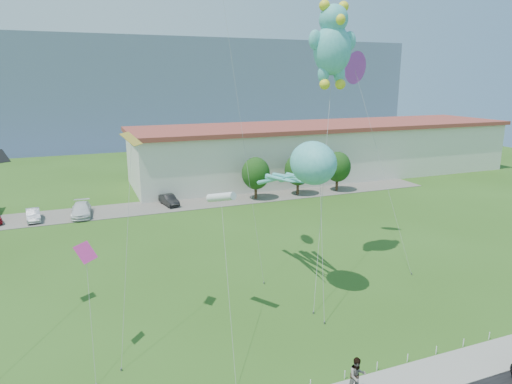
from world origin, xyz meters
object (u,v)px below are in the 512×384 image
parked_car_white (81,210)px  parked_car_silver (33,215)px  teddy_bear_kite (333,43)px  parked_car_black (169,200)px  pedestrian_right (357,376)px  warehouse (326,149)px  octopus_kite (305,170)px

parked_car_white → parked_car_silver: bearing=-177.3°
parked_car_silver → teddy_bear_kite: bearing=-49.0°
parked_car_white → parked_car_black: 10.11m
parked_car_black → pedestrian_right: bearing=-97.8°
pedestrian_right → parked_car_black: (-1.84, 37.67, -0.35)m
warehouse → parked_car_black: size_ratio=15.84×
parked_car_white → octopus_kite: size_ratio=0.45×
parked_car_black → octopus_kite: bearing=-90.4°
warehouse → parked_car_silver: size_ratio=15.83×
pedestrian_right → teddy_bear_kite: 23.23m
pedestrian_right → parked_car_silver: size_ratio=0.49×
pedestrian_right → teddy_bear_kite: teddy_bear_kite is taller
warehouse → parked_car_silver: warehouse is taller
pedestrian_right → parked_car_black: size_ratio=0.49×
parked_car_white → parked_car_black: parked_car_white is taller
pedestrian_right → parked_car_white: 38.64m
warehouse → octopus_kite: 41.76m
pedestrian_right → octopus_kite: octopus_kite is taller
parked_car_silver → octopus_kite: bearing=-58.0°
parked_car_white → octopus_kite: octopus_kite is taller
parked_car_black → octopus_kite: 27.87m
warehouse → teddy_bear_kite: 39.08m
parked_car_silver → warehouse: bearing=7.1°
warehouse → parked_car_white: warehouse is taller
parked_car_silver → parked_car_black: size_ratio=1.00×
pedestrian_right → parked_car_silver: (-16.81, 36.86, -0.35)m
parked_car_silver → teddy_bear_kite: (23.50, -22.06, 16.96)m
pedestrian_right → parked_car_silver: pedestrian_right is taller
pedestrian_right → octopus_kite: (2.88, 11.47, 7.89)m
warehouse → parked_car_black: 28.56m
parked_car_silver → pedestrian_right: bearing=-71.3°
pedestrian_right → parked_car_silver: bearing=122.1°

